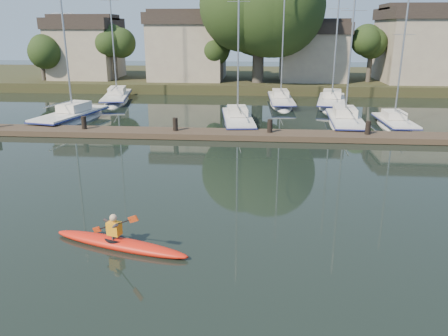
# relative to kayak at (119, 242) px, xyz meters

# --- Properties ---
(ground) EXTENTS (160.00, 160.00, 0.00)m
(ground) POSITION_rel_kayak_xyz_m (1.98, 0.82, -0.19)
(ground) COLOR black
(ground) RESTS_ON ground
(kayak) EXTENTS (4.81, 1.95, 1.54)m
(kayak) POSITION_rel_kayak_xyz_m (0.00, 0.00, 0.00)
(kayak) COLOR red
(kayak) RESTS_ON ground
(dock) EXTENTS (34.00, 2.00, 1.80)m
(dock) POSITION_rel_kayak_xyz_m (1.98, 14.82, 0.02)
(dock) COLOR #49362A
(dock) RESTS_ON ground
(sailboat_0) EXTENTS (4.03, 8.69, 13.30)m
(sailboat_0) POSITION_rel_kayak_xyz_m (-9.63, 18.79, -0.40)
(sailboat_0) COLOR silver
(sailboat_0) RESTS_ON ground
(sailboat_2) EXTENTS (3.10, 8.84, 14.33)m
(sailboat_2) POSITION_rel_kayak_xyz_m (2.75, 18.88, -0.37)
(sailboat_2) COLOR silver
(sailboat_2) RESTS_ON ground
(sailboat_3) EXTENTS (2.57, 8.43, 13.44)m
(sailboat_3) POSITION_rel_kayak_xyz_m (10.35, 18.87, -0.39)
(sailboat_3) COLOR silver
(sailboat_3) RESTS_ON ground
(sailboat_4) EXTENTS (2.10, 6.45, 10.87)m
(sailboat_4) POSITION_rel_kayak_xyz_m (13.73, 18.73, -0.36)
(sailboat_4) COLOR silver
(sailboat_4) RESTS_ON ground
(sailboat_5) EXTENTS (3.94, 9.58, 15.45)m
(sailboat_5) POSITION_rel_kayak_xyz_m (-9.29, 28.42, -0.38)
(sailboat_5) COLOR silver
(sailboat_5) RESTS_ON ground
(sailboat_6) EXTENTS (2.39, 9.82, 15.51)m
(sailboat_6) POSITION_rel_kayak_xyz_m (6.19, 28.10, -0.37)
(sailboat_6) COLOR silver
(sailboat_6) RESTS_ON ground
(sailboat_7) EXTENTS (3.71, 9.08, 14.22)m
(sailboat_7) POSITION_rel_kayak_xyz_m (10.66, 27.39, -0.40)
(sailboat_7) COLOR silver
(sailboat_7) RESTS_ON ground
(shore) EXTENTS (90.00, 25.25, 12.75)m
(shore) POSITION_rel_kayak_xyz_m (3.59, 41.11, 3.04)
(shore) COLOR #2C3219
(shore) RESTS_ON ground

